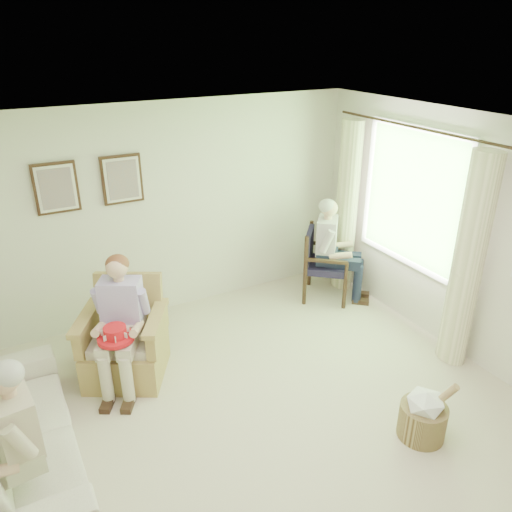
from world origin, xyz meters
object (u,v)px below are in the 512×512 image
at_px(wood_armchair, 324,259).
at_px(red_hat, 115,335).
at_px(wicker_armchair, 124,347).
at_px(person_wicker, 123,315).
at_px(sofa, 18,437).
at_px(person_dark, 332,244).
at_px(person_sofa, 13,438).
at_px(hatbox, 424,414).

bearing_deg(wood_armchair, red_hat, 144.91).
relative_size(wood_armchair, red_hat, 2.68).
height_order(wicker_armchair, person_wicker, person_wicker).
distance_m(sofa, person_wicker, 1.37).
bearing_deg(wood_armchair, person_dark, -139.47).
relative_size(wood_armchair, person_sofa, 0.73).
relative_size(wicker_armchair, person_wicker, 0.76).
bearing_deg(hatbox, wicker_armchair, 133.93).
relative_size(sofa, red_hat, 6.20).
xyz_separation_m(person_wicker, person_sofa, (-1.08, -1.18, -0.05)).
bearing_deg(sofa, person_wicker, -57.37).
relative_size(wicker_armchair, wood_armchair, 1.09).
relative_size(person_wicker, person_sofa, 1.04).
bearing_deg(wicker_armchair, hatbox, -16.67).
xyz_separation_m(sofa, hatbox, (3.14, -1.31, -0.08)).
height_order(wicker_armchair, red_hat, wicker_armchair).
xyz_separation_m(wicker_armchair, sofa, (-1.08, -0.83, -0.01)).
xyz_separation_m(sofa, red_hat, (0.96, 0.52, 0.37)).
height_order(wicker_armchair, hatbox, wicker_armchair).
bearing_deg(person_dark, sofa, 146.55).
xyz_separation_m(sofa, person_dark, (3.90, 1.12, 0.47)).
distance_m(wood_armchair, hatbox, 2.71).
xyz_separation_m(wood_armchair, red_hat, (-2.94, -0.75, 0.17)).
bearing_deg(wood_armchair, person_sofa, 154.90).
xyz_separation_m(wicker_armchair, red_hat, (-0.13, -0.31, 0.36)).
xyz_separation_m(person_dark, red_hat, (-2.94, -0.60, -0.10)).
height_order(wicker_armchair, sofa, wicker_armchair).
distance_m(wood_armchair, sofa, 4.11).
distance_m(wood_armchair, person_sofa, 4.29).
distance_m(wood_armchair, person_dark, 0.32).
height_order(wood_armchair, hatbox, wood_armchair).
relative_size(wood_armchair, person_wicker, 0.70).
bearing_deg(sofa, red_hat, -61.43).
xyz_separation_m(wood_armchair, person_sofa, (-3.90, -1.77, 0.22)).
xyz_separation_m(sofa, person_wicker, (1.08, 0.69, 0.47)).
bearing_deg(person_dark, person_wicker, 139.14).
relative_size(sofa, person_dark, 1.60).
distance_m(sofa, person_dark, 4.08).
height_order(person_sofa, hatbox, person_sofa).
bearing_deg(hatbox, wood_armchair, 73.64).
bearing_deg(person_wicker, wood_armchair, 41.06).
distance_m(wicker_armchair, person_sofa, 1.76).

